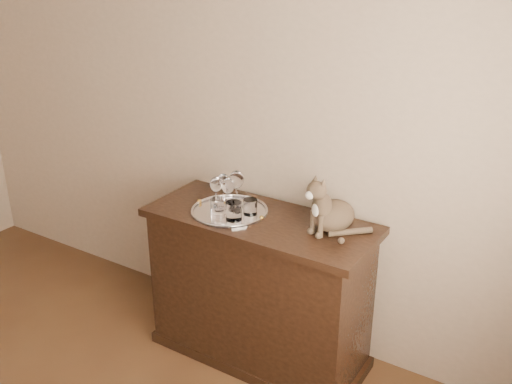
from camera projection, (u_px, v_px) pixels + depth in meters
wall_back at (199, 94)px, 3.24m from camera, size 4.00×0.10×2.70m
sideboard at (259, 289)px, 3.06m from camera, size 1.20×0.50×0.85m
tray at (230, 212)px, 2.95m from camera, size 0.40×0.40×0.01m
wine_glass_a at (223, 189)px, 2.99m from camera, size 0.07×0.07×0.17m
wine_glass_b at (236, 189)px, 2.96m from camera, size 0.08×0.08×0.20m
wine_glass_c at (216, 192)px, 2.96m from camera, size 0.06×0.06×0.17m
wine_glass_d at (228, 194)px, 2.93m from camera, size 0.07×0.07×0.18m
tumbler_a at (234, 211)px, 2.84m from camera, size 0.08×0.08×0.09m
tumbler_b at (218, 207)px, 2.88m from camera, size 0.08×0.08×0.09m
tumbler_c at (250, 207)px, 2.90m from camera, size 0.07×0.07×0.08m
cat at (334, 201)px, 2.72m from camera, size 0.38×0.37×0.30m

